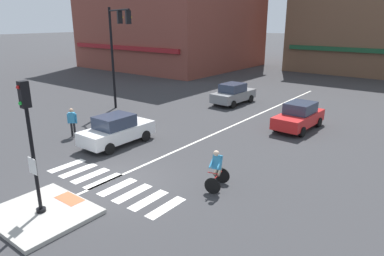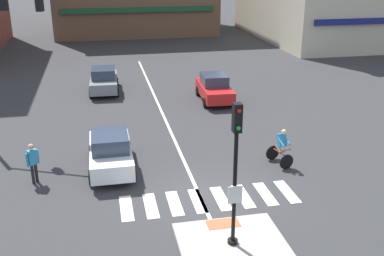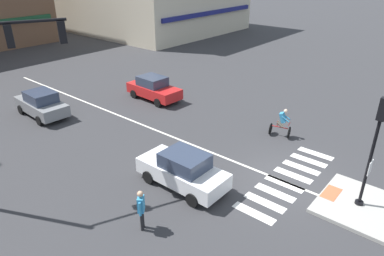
# 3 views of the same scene
# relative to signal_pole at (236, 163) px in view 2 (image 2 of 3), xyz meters

# --- Properties ---
(ground_plane) EXTENTS (300.00, 300.00, 0.00)m
(ground_plane) POSITION_rel_signal_pole_xyz_m (0.00, 3.24, -2.88)
(ground_plane) COLOR #333335
(traffic_island) EXTENTS (3.32, 2.92, 0.15)m
(traffic_island) POSITION_rel_signal_pole_xyz_m (0.00, 0.01, -2.80)
(traffic_island) COLOR #A3A099
(traffic_island) RESTS_ON ground
(tactile_pad_front) EXTENTS (1.10, 0.60, 0.01)m
(tactile_pad_front) POSITION_rel_signal_pole_xyz_m (0.00, 1.12, -2.72)
(tactile_pad_front) COLOR #DB5B38
(tactile_pad_front) RESTS_ON traffic_island
(signal_pole) EXTENTS (0.44, 0.38, 4.52)m
(signal_pole) POSITION_rel_signal_pole_xyz_m (0.00, 0.00, 0.00)
(signal_pole) COLOR black
(signal_pole) RESTS_ON traffic_island
(crosswalk_stripe_a) EXTENTS (0.44, 1.80, 0.01)m
(crosswalk_stripe_a) POSITION_rel_signal_pole_xyz_m (-3.06, 3.02, -2.87)
(crosswalk_stripe_a) COLOR silver
(crosswalk_stripe_a) RESTS_ON ground
(crosswalk_stripe_b) EXTENTS (0.44, 1.80, 0.01)m
(crosswalk_stripe_b) POSITION_rel_signal_pole_xyz_m (-2.19, 3.02, -2.87)
(crosswalk_stripe_b) COLOR silver
(crosswalk_stripe_b) RESTS_ON ground
(crosswalk_stripe_c) EXTENTS (0.44, 1.80, 0.01)m
(crosswalk_stripe_c) POSITION_rel_signal_pole_xyz_m (-1.31, 3.02, -2.87)
(crosswalk_stripe_c) COLOR silver
(crosswalk_stripe_c) RESTS_ON ground
(crosswalk_stripe_d) EXTENTS (0.44, 1.80, 0.01)m
(crosswalk_stripe_d) POSITION_rel_signal_pole_xyz_m (-0.44, 3.02, -2.87)
(crosswalk_stripe_d) COLOR silver
(crosswalk_stripe_d) RESTS_ON ground
(crosswalk_stripe_e) EXTENTS (0.44, 1.80, 0.01)m
(crosswalk_stripe_e) POSITION_rel_signal_pole_xyz_m (0.44, 3.02, -2.87)
(crosswalk_stripe_e) COLOR silver
(crosswalk_stripe_e) RESTS_ON ground
(crosswalk_stripe_f) EXTENTS (0.44, 1.80, 0.01)m
(crosswalk_stripe_f) POSITION_rel_signal_pole_xyz_m (1.31, 3.02, -2.87)
(crosswalk_stripe_f) COLOR silver
(crosswalk_stripe_f) RESTS_ON ground
(crosswalk_stripe_g) EXTENTS (0.44, 1.80, 0.01)m
(crosswalk_stripe_g) POSITION_rel_signal_pole_xyz_m (2.19, 3.02, -2.87)
(crosswalk_stripe_g) COLOR silver
(crosswalk_stripe_g) RESTS_ON ground
(crosswalk_stripe_h) EXTENTS (0.44, 1.80, 0.01)m
(crosswalk_stripe_h) POSITION_rel_signal_pole_xyz_m (3.06, 3.02, -2.87)
(crosswalk_stripe_h) COLOR silver
(crosswalk_stripe_h) RESTS_ON ground
(lane_centre_line) EXTENTS (0.14, 28.00, 0.01)m
(lane_centre_line) POSITION_rel_signal_pole_xyz_m (-0.29, 13.24, -2.87)
(lane_centre_line) COLOR silver
(lane_centre_line) RESTS_ON ground
(car_grey_westbound_distant) EXTENTS (1.99, 4.17, 1.64)m
(car_grey_westbound_distant) POSITION_rel_signal_pole_xyz_m (-3.41, 18.32, -2.07)
(car_grey_westbound_distant) COLOR slate
(car_grey_westbound_distant) RESTS_ON ground
(car_red_eastbound_far) EXTENTS (1.98, 4.17, 1.64)m
(car_red_eastbound_far) POSITION_rel_signal_pole_xyz_m (3.23, 15.03, -2.07)
(car_red_eastbound_far) COLOR red
(car_red_eastbound_far) RESTS_ON ground
(car_white_westbound_near) EXTENTS (1.85, 4.10, 1.64)m
(car_white_westbound_near) POSITION_rel_signal_pole_xyz_m (-3.44, 6.38, -2.07)
(car_white_westbound_near) COLOR white
(car_white_westbound_near) RESTS_ON ground
(cyclist) EXTENTS (0.88, 1.21, 1.68)m
(cyclist) POSITION_rel_signal_pole_xyz_m (3.69, 5.34, -2.00)
(cyclist) COLOR black
(cyclist) RESTS_ON ground
(pedestrian_at_curb_left) EXTENTS (0.45, 0.40, 1.67)m
(pedestrian_at_curb_left) POSITION_rel_signal_pole_xyz_m (-6.46, 5.72, -1.89)
(pedestrian_at_curb_left) COLOR black
(pedestrian_at_curb_left) RESTS_ON ground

